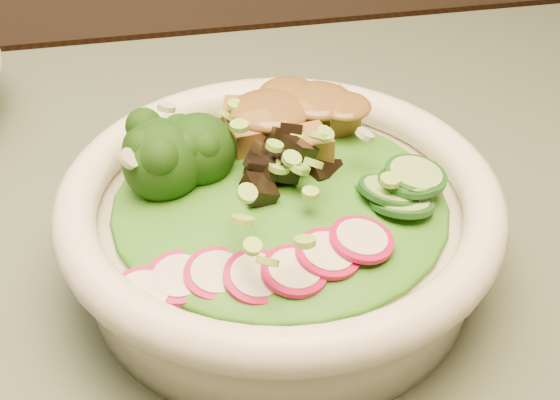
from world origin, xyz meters
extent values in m
cube|color=#4D5B4B|center=(0.00, 0.00, 0.73)|extent=(1.20, 0.80, 0.03)
cylinder|color=white|center=(-0.05, 0.01, 0.78)|extent=(0.26, 0.26, 0.06)
torus|color=white|center=(-0.05, 0.01, 0.82)|extent=(0.30, 0.30, 0.03)
ellipsoid|color=#196515|center=(-0.05, 0.01, 0.82)|extent=(0.23, 0.23, 0.03)
ellipsoid|color=brown|center=(-0.03, 0.07, 0.84)|extent=(0.08, 0.06, 0.02)
camera|label=1|loc=(-0.13, -0.39, 1.13)|focal=50.00mm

